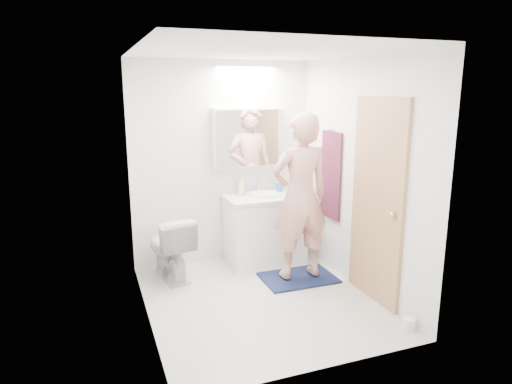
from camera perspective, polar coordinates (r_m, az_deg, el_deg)
name	(u,v)px	position (r m, az deg, el deg)	size (l,w,h in m)	color
floor	(260,299)	(4.68, 0.52, -13.34)	(2.50, 2.50, 0.00)	silver
ceiling	(261,50)	(4.21, 0.58, 17.41)	(2.50, 2.50, 0.00)	white
wall_back	(223,163)	(5.45, -4.19, 3.69)	(2.50, 2.50, 0.00)	white
wall_front	(325,216)	(3.19, 8.67, -3.07)	(2.50, 2.50, 0.00)	white
wall_left	(142,192)	(4.03, -14.20, 0.06)	(2.50, 2.50, 0.00)	white
wall_right	(360,175)	(4.79, 12.94, 2.11)	(2.50, 2.50, 0.00)	white
vanity_cabinet	(265,230)	(5.52, 1.10, -4.83)	(0.90, 0.55, 0.78)	white
countertop	(265,197)	(5.40, 1.12, -0.69)	(0.95, 0.58, 0.04)	white
sink_basin	(264,194)	(5.42, 1.00, -0.26)	(0.36, 0.36, 0.03)	white
faucet	(258,186)	(5.58, 0.29, 0.81)	(0.02, 0.02, 0.16)	silver
medicine_cabinet	(248,137)	(5.43, -0.96, 6.88)	(0.88, 0.14, 0.70)	white
mirror_panel	(251,138)	(5.36, -0.69, 6.80)	(0.84, 0.01, 0.66)	silver
toilet	(170,247)	(5.12, -10.82, -6.85)	(0.40, 0.70, 0.72)	silver
bath_rug	(298,278)	(5.15, 5.34, -10.71)	(0.80, 0.55, 0.02)	#162545
person	(300,197)	(4.85, 5.57, -0.59)	(0.65, 0.43, 1.79)	tan
door	(377,202)	(4.54, 15.02, -1.18)	(0.04, 0.80, 2.00)	tan
door_knob	(393,215)	(4.29, 16.85, -2.77)	(0.06, 0.06, 0.06)	gold
towel	(331,175)	(5.25, 9.40, 2.09)	(0.02, 0.42, 1.00)	#131A3C
towel_hook	(331,130)	(5.18, 9.48, 7.75)	(0.02, 0.02, 0.07)	silver
soap_bottle_a	(241,186)	(5.43, -1.89, 0.81)	(0.09, 0.09, 0.23)	beige
soap_bottle_b	(241,187)	(5.47, -1.84, 0.64)	(0.08, 0.08, 0.18)	#5286B0
toothbrush_cup	(279,188)	(5.63, 2.96, 0.54)	(0.10, 0.10, 0.09)	#4069C2
toilet_paper_roll	(409,324)	(4.35, 18.67, -15.46)	(0.11, 0.11, 0.10)	white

